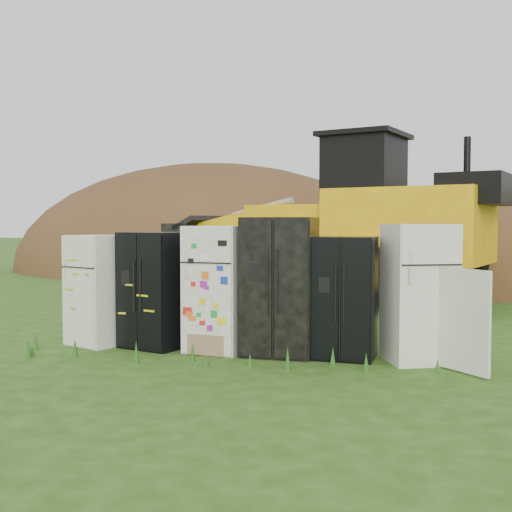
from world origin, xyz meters
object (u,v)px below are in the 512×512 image
at_px(fridge_sticker, 218,289).
at_px(fridge_leftmost, 98,290).
at_px(fridge_black_side, 155,290).
at_px(fridge_black_right, 344,297).
at_px(fridge_dark_mid, 280,286).
at_px(wheel_loader, 325,218).
at_px(fridge_open_door, 419,293).

bearing_deg(fridge_sticker, fridge_leftmost, -173.09).
xyz_separation_m(fridge_black_side, fridge_black_right, (2.81, -0.08, -0.02)).
distance_m(fridge_leftmost, fridge_black_right, 3.72).
bearing_deg(fridge_dark_mid, fridge_black_right, 0.37).
height_order(fridge_leftmost, fridge_black_right, same).
distance_m(fridge_black_side, fridge_sticker, 0.99).
bearing_deg(fridge_sticker, fridge_black_right, 6.68).
bearing_deg(wheel_loader, fridge_black_side, -87.36).
relative_size(fridge_leftmost, fridge_sticker, 0.92).
bearing_deg(fridge_leftmost, fridge_open_door, 21.02).
height_order(fridge_sticker, fridge_black_right, fridge_sticker).
height_order(fridge_sticker, fridge_open_door, fridge_open_door).
bearing_deg(fridge_black_right, wheel_loader, 103.61).
height_order(fridge_black_side, wheel_loader, wheel_loader).
xyz_separation_m(fridge_leftmost, fridge_dark_mid, (2.82, -0.05, 0.13)).
relative_size(fridge_open_door, wheel_loader, 0.23).
bearing_deg(wheel_loader, fridge_dark_mid, -70.80).
xyz_separation_m(fridge_leftmost, fridge_black_right, (3.72, -0.06, -0.00)).
distance_m(fridge_black_side, fridge_open_door, 3.79).
bearing_deg(fridge_sticker, fridge_open_door, 7.01).
distance_m(fridge_sticker, fridge_open_door, 2.80).
bearing_deg(fridge_open_door, fridge_black_side, 156.39).
distance_m(fridge_black_right, wheel_loader, 6.73).
bearing_deg(fridge_leftmost, fridge_black_right, 20.85).
bearing_deg(fridge_open_door, fridge_sticker, 156.92).
bearing_deg(fridge_dark_mid, fridge_black_side, 178.60).
bearing_deg(fridge_open_door, fridge_black_right, 157.54).
xyz_separation_m(fridge_sticker, fridge_dark_mid, (0.92, -0.03, 0.06)).
bearing_deg(fridge_open_door, wheel_loader, 85.71).
bearing_deg(fridge_black_right, fridge_black_side, -178.01).
bearing_deg(fridge_open_door, fridge_leftmost, 156.88).
distance_m(fridge_sticker, fridge_black_right, 1.82).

